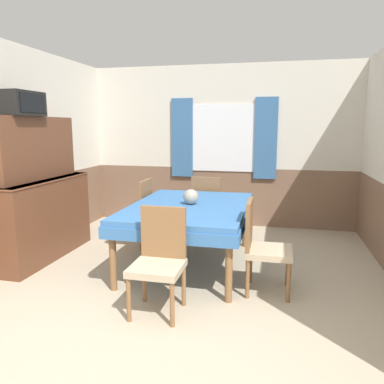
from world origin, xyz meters
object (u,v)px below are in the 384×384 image
at_px(chair_left_far, 137,211).
at_px(sideboard, 40,200).
at_px(chair_right_near, 262,244).
at_px(vase, 191,197).
at_px(chair_head_window, 207,205).
at_px(tv, 22,103).
at_px(chair_head_near, 159,257).
at_px(dining_table, 189,213).

height_order(chair_left_far, sideboard, sideboard).
distance_m(chair_right_near, vase, 1.07).
relative_size(chair_right_near, chair_head_window, 1.00).
bearing_deg(sideboard, tv, -87.28).
bearing_deg(chair_head_near, tv, -22.66).
xyz_separation_m(sideboard, vase, (1.87, 0.17, 0.08)).
xyz_separation_m(chair_right_near, tv, (-2.71, 0.18, 1.39)).
bearing_deg(dining_table, tv, -168.95).
bearing_deg(chair_left_far, tv, 132.46).
distance_m(tv, vase, 2.18).
height_order(sideboard, tv, tv).
bearing_deg(chair_right_near, sideboard, -98.33).
bearing_deg(sideboard, chair_right_near, -8.33).
bearing_deg(chair_right_near, chair_head_near, -55.57).
relative_size(chair_left_far, chair_head_window, 1.00).
height_order(sideboard, vase, sideboard).
height_order(chair_right_near, vase, chair_right_near).
xyz_separation_m(chair_head_window, vase, (0.01, -1.11, 0.33)).
height_order(dining_table, chair_left_far, chair_left_far).
bearing_deg(chair_right_near, tv, -93.82).
xyz_separation_m(chair_head_window, sideboard, (-1.86, -1.28, 0.25)).
bearing_deg(chair_head_window, dining_table, -90.00).
distance_m(chair_head_window, sideboard, 2.27).
distance_m(dining_table, vase, 0.19).
distance_m(chair_left_far, vase, 1.07).
xyz_separation_m(chair_head_window, chair_head_near, (0.00, -2.27, 0.00)).
distance_m(chair_right_near, chair_head_near, 1.05).
bearing_deg(tv, chair_head_window, 38.94).
height_order(chair_left_far, chair_head_near, same).
distance_m(dining_table, chair_head_window, 1.14).
distance_m(chair_head_window, vase, 1.16).
height_order(chair_head_window, sideboard, sideboard).
distance_m(chair_left_far, tv, 1.93).
distance_m(chair_right_near, chair_left_far, 2.04).
bearing_deg(chair_head_window, chair_left_far, -145.57).
xyz_separation_m(dining_table, chair_right_near, (0.86, -0.54, -0.14)).
bearing_deg(dining_table, vase, 60.72).
bearing_deg(chair_right_near, vase, -123.65).
relative_size(chair_left_far, vase, 5.16).
bearing_deg(vase, chair_left_far, 149.30).
xyz_separation_m(chair_left_far, tv, (-0.99, -0.90, 1.39)).
relative_size(dining_table, chair_head_near, 2.06).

